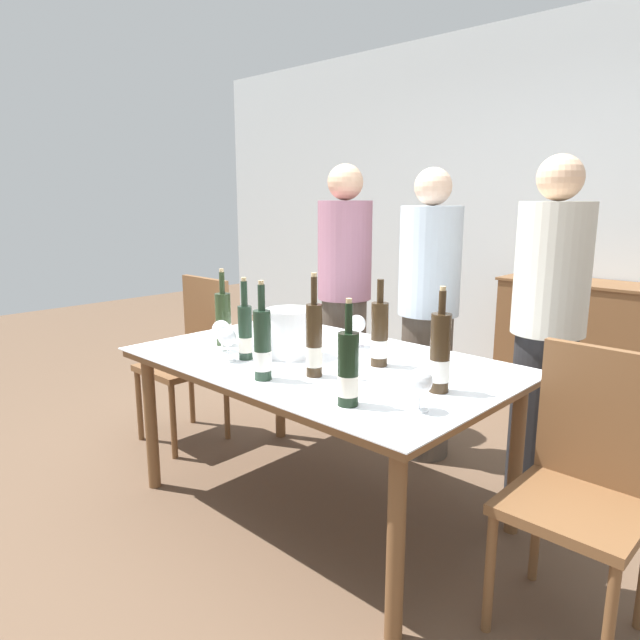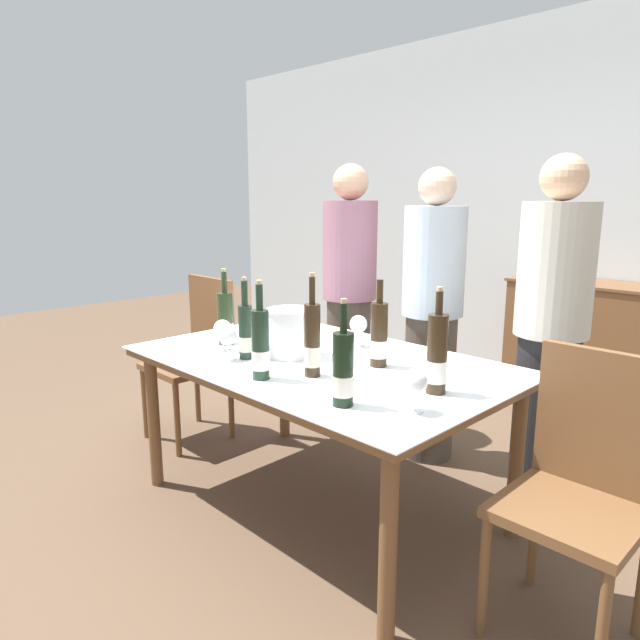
{
  "view_description": "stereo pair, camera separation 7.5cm",
  "coord_description": "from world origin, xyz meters",
  "views": [
    {
      "loc": [
        1.69,
        -1.78,
        1.43
      ],
      "look_at": [
        0.0,
        0.0,
        0.91
      ],
      "focal_mm": 32.0,
      "sensor_mm": 36.0,
      "label": 1
    },
    {
      "loc": [
        1.75,
        -1.73,
        1.43
      ],
      "look_at": [
        0.0,
        0.0,
        0.91
      ],
      "focal_mm": 32.0,
      "sensor_mm": 36.0,
      "label": 2
    }
  ],
  "objects": [
    {
      "name": "wine_bottle_4",
      "position": [
        -0.52,
        -0.14,
        0.85
      ],
      "size": [
        0.08,
        0.08,
        0.38
      ],
      "color": "#28381E",
      "rests_on": "dining_table"
    },
    {
      "name": "person_guest_right",
      "position": [
        0.69,
        0.8,
        0.81
      ],
      "size": [
        0.33,
        0.33,
        1.62
      ],
      "color": "#262628",
      "rests_on": "ground_plane"
    },
    {
      "name": "wine_glass_3",
      "position": [
        -0.43,
        -0.22,
        0.83
      ],
      "size": [
        0.09,
        0.09,
        0.15
      ],
      "color": "white",
      "rests_on": "dining_table"
    },
    {
      "name": "wine_bottle_5",
      "position": [
        0.62,
        -0.01,
        0.87
      ],
      "size": [
        0.08,
        0.08,
        0.4
      ],
      "color": "#332314",
      "rests_on": "dining_table"
    },
    {
      "name": "chair_right_end",
      "position": [
        1.14,
        0.09,
        0.54
      ],
      "size": [
        0.42,
        0.42,
        0.95
      ],
      "color": "brown",
      "rests_on": "ground_plane"
    },
    {
      "name": "wine_bottle_3",
      "position": [
        -0.24,
        -0.23,
        0.85
      ],
      "size": [
        0.06,
        0.06,
        0.37
      ],
      "color": "#1E3323",
      "rests_on": "dining_table"
    },
    {
      "name": "person_guest_left",
      "position": [
        0.02,
        0.84,
        0.8
      ],
      "size": [
        0.33,
        0.33,
        1.59
      ],
      "color": "#51473D",
      "rests_on": "ground_plane"
    },
    {
      "name": "person_host",
      "position": [
        -0.6,
        0.85,
        0.82
      ],
      "size": [
        0.33,
        0.33,
        1.64
      ],
      "color": "#51473D",
      "rests_on": "ground_plane"
    },
    {
      "name": "ground_plane",
      "position": [
        0.0,
        0.0,
        0.0
      ],
      "size": [
        12.0,
        12.0,
        0.0
      ],
      "primitive_type": "plane",
      "color": "brown"
    },
    {
      "name": "wine_glass_4",
      "position": [
        -0.4,
        0.06,
        0.82
      ],
      "size": [
        0.08,
        0.08,
        0.14
      ],
      "color": "white",
      "rests_on": "dining_table"
    },
    {
      "name": "wine_bottle_1",
      "position": [
        0.25,
        0.1,
        0.86
      ],
      "size": [
        0.07,
        0.07,
        0.38
      ],
      "color": "#332314",
      "rests_on": "dining_table"
    },
    {
      "name": "wine_bottle_6",
      "position": [
        0.03,
        -0.36,
        0.86
      ],
      "size": [
        0.07,
        0.07,
        0.4
      ],
      "color": "#1E3323",
      "rests_on": "dining_table"
    },
    {
      "name": "wine_bottle_2",
      "position": [
        0.15,
        -0.19,
        0.87
      ],
      "size": [
        0.07,
        0.07,
        0.42
      ],
      "color": "#332314",
      "rests_on": "dining_table"
    },
    {
      "name": "wine_bottle_0",
      "position": [
        0.47,
        -0.35,
        0.85
      ],
      "size": [
        0.08,
        0.08,
        0.38
      ],
      "color": "black",
      "rests_on": "dining_table"
    },
    {
      "name": "wine_glass_0",
      "position": [
        -0.03,
        0.29,
        0.84
      ],
      "size": [
        0.09,
        0.09,
        0.16
      ],
      "color": "white",
      "rests_on": "dining_table"
    },
    {
      "name": "wine_glass_2",
      "position": [
        -0.28,
        -0.3,
        0.83
      ],
      "size": [
        0.08,
        0.08,
        0.15
      ],
      "color": "white",
      "rests_on": "dining_table"
    },
    {
      "name": "chair_left_end",
      "position": [
        -1.14,
        0.09,
        0.55
      ],
      "size": [
        0.42,
        0.42,
        0.97
      ],
      "color": "brown",
      "rests_on": "ground_plane"
    },
    {
      "name": "wine_glass_1",
      "position": [
        0.68,
        -0.23,
        0.83
      ],
      "size": [
        0.09,
        0.09,
        0.15
      ],
      "color": "white",
      "rests_on": "dining_table"
    },
    {
      "name": "sideboard_cabinet",
      "position": [
        0.35,
        2.48,
        0.42
      ],
      "size": [
        1.3,
        0.46,
        0.85
      ],
      "color": "brown",
      "rests_on": "ground_plane"
    },
    {
      "name": "back_wall",
      "position": [
        0.0,
        2.77,
        1.4
      ],
      "size": [
        8.0,
        0.1,
        2.8
      ],
      "color": "silver",
      "rests_on": "ground_plane"
    },
    {
      "name": "dining_table",
      "position": [
        0.0,
        0.0,
        0.66
      ],
      "size": [
        1.68,
        1.06,
        0.73
      ],
      "color": "brown",
      "rests_on": "ground_plane"
    },
    {
      "name": "ice_bucket",
      "position": [
        -0.14,
        -0.05,
        0.84
      ],
      "size": [
        0.22,
        0.22,
        0.22
      ],
      "color": "white",
      "rests_on": "dining_table"
    }
  ]
}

